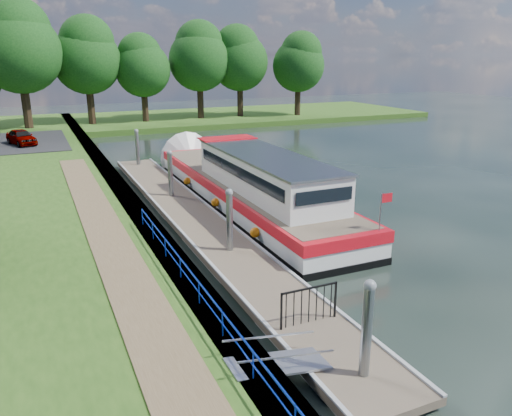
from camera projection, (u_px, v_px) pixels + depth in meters
name	position (u px, v px, depth m)	size (l,w,h in m)	color
ground	(351.00, 377.00, 12.83)	(160.00, 160.00, 0.00)	black
bank_edge	(135.00, 213.00, 24.78)	(1.10, 90.00, 0.78)	#473D2D
far_bank	(193.00, 118.00, 62.77)	(60.00, 18.00, 0.60)	#294D16
footpath	(120.00, 263.00, 17.84)	(1.60, 40.00, 0.05)	brown
blue_fence	(210.00, 301.00, 13.98)	(0.04, 18.04, 0.72)	#0C2DBF
pontoon	(196.00, 222.00, 24.10)	(2.50, 30.00, 0.56)	brown
mooring_piles	(195.00, 201.00, 23.78)	(0.30, 27.30, 3.55)	gray
gangway	(278.00, 363.00, 12.35)	(2.58, 1.00, 0.92)	#A5A8AD
gate_panel	(309.00, 300.00, 14.41)	(1.85, 0.05, 1.15)	black
barge	(242.00, 184.00, 27.64)	(4.36, 21.15, 4.78)	black
horizon_trees	(75.00, 55.00, 52.28)	(54.38, 10.03, 12.87)	#332316
car_a	(21.00, 137.00, 41.04)	(1.51, 3.75, 1.28)	#999999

